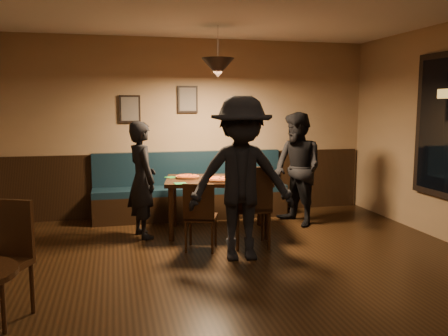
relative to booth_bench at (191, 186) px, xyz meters
name	(u,v)px	position (x,y,z in m)	size (l,w,h in m)	color
floor	(248,298)	(0.00, -3.20, -0.50)	(7.00, 7.00, 0.00)	black
wall_back	(188,128)	(0.00, 0.30, 0.90)	(6.00, 6.00, 0.00)	#8C704F
wainscot	(188,183)	(0.00, 0.27, 0.00)	(5.88, 0.06, 1.00)	black
booth_bench	(191,186)	(0.00, 0.00, 0.00)	(3.00, 0.60, 1.00)	#0F232D
picture_left	(130,109)	(-0.90, 0.27, 1.20)	(0.32, 0.04, 0.42)	black
picture_center	(188,99)	(0.00, 0.27, 1.35)	(0.32, 0.04, 0.42)	black
picture_right	(242,109)	(0.90, 0.27, 1.20)	(0.32, 0.04, 0.42)	black
pendant_lamp	(218,68)	(0.22, -0.95, 1.75)	(0.44, 0.44, 0.25)	black
dining_table	(218,206)	(0.22, -0.95, -0.12)	(1.41, 0.91, 0.76)	black
chair_near_left	(201,216)	(-0.15, -1.65, -0.08)	(0.37, 0.37, 0.84)	black
chair_near_right	(251,206)	(0.49, -1.64, 0.01)	(0.45, 0.45, 1.03)	black
diner_left	(142,180)	(-0.81, -0.92, 0.27)	(0.56, 0.37, 1.55)	black
diner_right	(297,169)	(1.45, -0.78, 0.33)	(0.81, 0.63, 1.66)	black
diner_front	(242,179)	(0.24, -2.09, 0.43)	(1.20, 0.69, 1.86)	black
pizza_a	(187,177)	(-0.18, -0.80, 0.28)	(0.33, 0.33, 0.04)	orange
pizza_b	(219,179)	(0.20, -1.14, 0.28)	(0.37, 0.37, 0.04)	#CB6726
pizza_c	(246,175)	(0.66, -0.84, 0.28)	(0.35, 0.35, 0.04)	orange
soda_glass	(263,174)	(0.78, -1.21, 0.33)	(0.07, 0.07, 0.15)	black
tabasco_bottle	(255,174)	(0.72, -1.04, 0.32)	(0.03, 0.03, 0.12)	#A20506
napkin_a	(171,177)	(-0.40, -0.70, 0.26)	(0.14, 0.14, 0.01)	#1B6623
napkin_b	(180,183)	(-0.34, -1.24, 0.26)	(0.15, 0.15, 0.01)	#217E38
cutlery_set	(226,183)	(0.23, -1.36, 0.26)	(0.02, 0.19, 0.00)	white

